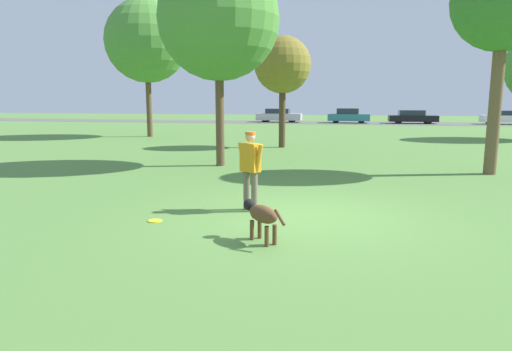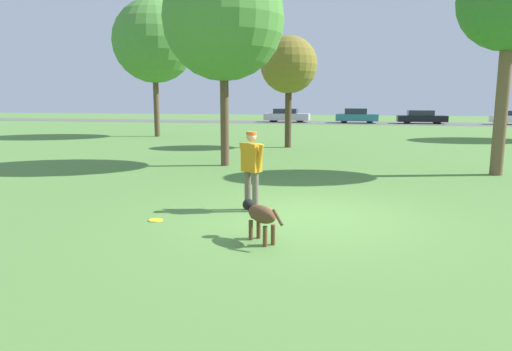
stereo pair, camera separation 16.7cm
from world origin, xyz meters
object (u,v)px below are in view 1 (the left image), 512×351
(parked_car_silver, at_px, (279,116))
(parked_car_teal, at_px, (348,116))
(tree_far_left, at_px, (147,41))
(parked_car_black, at_px, (412,117))
(dog, at_px, (261,215))
(frisbee, at_px, (155,221))
(tree_near_right, at_px, (504,1))
(person, at_px, (250,165))
(tree_mid_center, at_px, (283,65))
(tree_near_left, at_px, (219,19))
(parked_car_white, at_px, (506,117))

(parked_car_silver, height_order, parked_car_teal, parked_car_teal)
(parked_car_silver, distance_m, parked_car_teal, 6.86)
(tree_far_left, xyz_separation_m, parked_car_silver, (5.01, 19.51, -5.00))
(parked_car_black, bearing_deg, dog, -101.19)
(frisbee, xyz_separation_m, tree_near_right, (7.73, 7.16, 5.01))
(parked_car_silver, bearing_deg, person, -82.16)
(tree_mid_center, xyz_separation_m, parked_car_teal, (3.01, 23.93, -3.11))
(parked_car_silver, bearing_deg, parked_car_black, -0.47)
(tree_near_left, bearing_deg, parked_car_silver, 94.95)
(parked_car_white, bearing_deg, tree_far_left, -145.00)
(dog, height_order, frisbee, dog)
(person, height_order, parked_car_black, person)
(tree_near_right, xyz_separation_m, parked_car_silver, (-11.20, 30.81, -4.35))
(tree_far_left, bearing_deg, tree_near_right, -34.87)
(dog, height_order, parked_car_white, parked_car_white)
(tree_near_left, relative_size, parked_car_black, 1.54)
(tree_near_left, relative_size, tree_far_left, 0.84)
(dog, distance_m, parked_car_white, 41.76)
(tree_near_left, height_order, tree_far_left, tree_far_left)
(frisbee, bearing_deg, tree_near_right, 42.79)
(tree_far_left, distance_m, parked_car_silver, 20.76)
(dog, bearing_deg, parked_car_teal, -47.36)
(tree_near_left, xyz_separation_m, parked_car_silver, (-2.66, 30.69, -4.17))
(tree_near_left, distance_m, tree_far_left, 13.58)
(dog, relative_size, tree_far_left, 0.10)
(person, distance_m, parked_car_black, 37.48)
(tree_near_left, height_order, parked_car_white, tree_near_left)
(frisbee, bearing_deg, parked_car_teal, 84.86)
(parked_car_teal, distance_m, parked_car_black, 5.95)
(parked_car_black, relative_size, parked_car_white, 1.04)
(person, xyz_separation_m, tree_near_right, (6.16, 5.98, 4.07))
(frisbee, xyz_separation_m, parked_car_black, (9.34, 37.85, 0.61))
(person, relative_size, dog, 1.92)
(dog, bearing_deg, person, -28.57)
(tree_near_left, height_order, tree_near_right, tree_near_left)
(parked_car_teal, bearing_deg, parked_car_white, 1.48)
(dog, distance_m, parked_car_black, 39.31)
(frisbee, relative_size, tree_mid_center, 0.05)
(frisbee, bearing_deg, tree_near_left, 96.32)
(frisbee, height_order, tree_near_left, tree_near_left)
(parked_car_black, height_order, parked_car_white, parked_car_black)
(dog, xyz_separation_m, tree_far_left, (-10.65, 19.26, 5.23))
(tree_near_right, relative_size, parked_car_black, 1.47)
(tree_far_left, relative_size, parked_car_teal, 2.05)
(tree_near_left, relative_size, parked_car_white, 1.61)
(frisbee, bearing_deg, parked_car_black, 76.13)
(dog, relative_size, parked_car_teal, 0.21)
(frisbee, relative_size, parked_car_silver, 0.06)
(tree_mid_center, height_order, parked_car_black, tree_mid_center)
(tree_near_left, distance_m, parked_car_black, 32.49)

